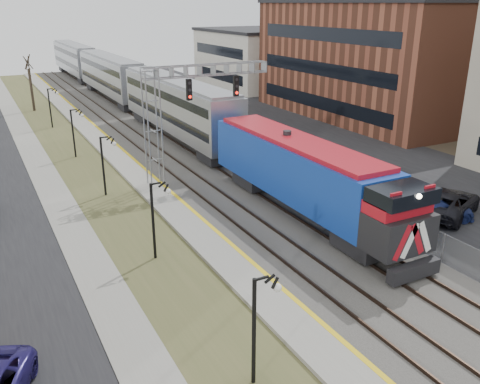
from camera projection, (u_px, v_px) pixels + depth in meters
sidewalk at (43, 173)px, 38.09m from camera, size 2.00×120.00×0.08m
grass_median at (84, 167)px, 39.40m from camera, size 4.00×120.00×0.06m
platform at (122, 161)px, 40.68m from camera, size 2.00×120.00×0.24m
ballast_bed at (180, 153)px, 42.88m from camera, size 8.00×120.00×0.20m
parking_lot at (298, 137)px, 48.16m from camera, size 16.00×120.00×0.04m
platform_edge at (132, 158)px, 41.03m from camera, size 0.24×120.00×0.01m
track_near at (157, 154)px, 41.94m from camera, size 1.58×120.00×0.15m
track_far at (196, 149)px, 43.47m from camera, size 1.58×120.00×0.15m
train at (129, 86)px, 58.81m from camera, size 3.00×85.85×5.33m
signal_gantry at (176, 105)px, 33.94m from camera, size 9.00×1.07×8.15m
lampposts at (151, 220)px, 24.87m from camera, size 0.14×62.14×4.00m
fence at (224, 139)px, 44.47m from camera, size 0.04×120.00×1.60m
buildings_east at (444, 66)px, 48.92m from camera, size 16.00×76.00×15.00m
car_lot_c at (449, 203)px, 30.30m from camera, size 6.04×4.51×1.53m
car_lot_d at (435, 210)px, 29.54m from camera, size 4.97×3.33×1.34m
car_lot_e at (337, 178)px, 34.95m from camera, size 4.07×2.76×1.29m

